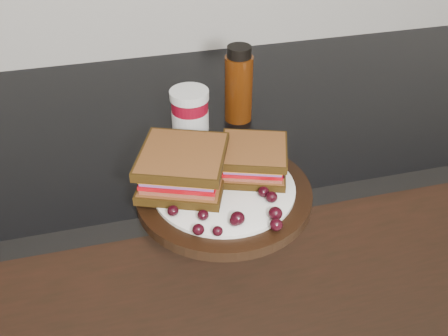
# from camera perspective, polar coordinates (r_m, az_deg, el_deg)

# --- Properties ---
(base_cabinets) EXTENTS (3.96, 0.58, 0.86)m
(base_cabinets) POSITION_cam_1_polar(r_m,az_deg,el_deg) (1.33, -3.92, -11.54)
(base_cabinets) COLOR black
(base_cabinets) RESTS_ON ground_plane
(countertop) EXTENTS (3.98, 0.60, 0.04)m
(countertop) POSITION_cam_1_polar(r_m,az_deg,el_deg) (1.04, -4.92, 5.32)
(countertop) COLOR black
(countertop) RESTS_ON base_cabinets
(plate) EXTENTS (0.28, 0.28, 0.02)m
(plate) POSITION_cam_1_polar(r_m,az_deg,el_deg) (0.80, 0.00, -2.95)
(plate) COLOR black
(plate) RESTS_ON countertop
(sandwich_left) EXTENTS (0.17, 0.17, 0.06)m
(sandwich_left) POSITION_cam_1_polar(r_m,az_deg,el_deg) (0.78, -4.69, 0.03)
(sandwich_left) COLOR brown
(sandwich_left) RESTS_ON plate
(sandwich_right) EXTENTS (0.13, 0.13, 0.05)m
(sandwich_right) POSITION_cam_1_polar(r_m,az_deg,el_deg) (0.81, 3.39, 0.98)
(sandwich_right) COLOR brown
(sandwich_right) RESTS_ON plate
(grape_0) EXTENTS (0.02, 0.02, 0.02)m
(grape_0) POSITION_cam_1_polar(r_m,az_deg,el_deg) (0.74, -5.86, -4.89)
(grape_0) COLOR black
(grape_0) RESTS_ON plate
(grape_1) EXTENTS (0.02, 0.02, 0.02)m
(grape_1) POSITION_cam_1_polar(r_m,az_deg,el_deg) (0.73, -2.41, -5.40)
(grape_1) COLOR black
(grape_1) RESTS_ON plate
(grape_2) EXTENTS (0.02, 0.02, 0.02)m
(grape_2) POSITION_cam_1_polar(r_m,az_deg,el_deg) (0.70, -2.95, -7.04)
(grape_2) COLOR black
(grape_2) RESTS_ON plate
(grape_3) EXTENTS (0.02, 0.02, 0.01)m
(grape_3) POSITION_cam_1_polar(r_m,az_deg,el_deg) (0.70, -0.74, -7.22)
(grape_3) COLOR black
(grape_3) RESTS_ON plate
(grape_4) EXTENTS (0.02, 0.02, 0.02)m
(grape_4) POSITION_cam_1_polar(r_m,az_deg,el_deg) (0.72, 1.57, -5.76)
(grape_4) COLOR black
(grape_4) RESTS_ON plate
(grape_5) EXTENTS (0.02, 0.02, 0.02)m
(grape_5) POSITION_cam_1_polar(r_m,az_deg,el_deg) (0.72, 1.26, -6.05)
(grape_5) COLOR black
(grape_5) RESTS_ON plate
(grape_6) EXTENTS (0.02, 0.02, 0.02)m
(grape_6) POSITION_cam_1_polar(r_m,az_deg,el_deg) (0.71, 5.98, -6.46)
(grape_6) COLOR black
(grape_6) RESTS_ON plate
(grape_7) EXTENTS (0.02, 0.02, 0.02)m
(grape_7) POSITION_cam_1_polar(r_m,az_deg,el_deg) (0.73, 5.89, -5.19)
(grape_7) COLOR black
(grape_7) RESTS_ON plate
(grape_8) EXTENTS (0.02, 0.02, 0.02)m
(grape_8) POSITION_cam_1_polar(r_m,az_deg,el_deg) (0.76, 5.46, -3.33)
(grape_8) COLOR black
(grape_8) RESTS_ON plate
(grape_9) EXTENTS (0.02, 0.02, 0.02)m
(grape_9) POSITION_cam_1_polar(r_m,az_deg,el_deg) (0.77, 4.54, -2.73)
(grape_9) COLOR black
(grape_9) RESTS_ON plate
(grape_10) EXTENTS (0.02, 0.02, 0.02)m
(grape_10) POSITION_cam_1_polar(r_m,az_deg,el_deg) (0.80, 6.27, -1.18)
(grape_10) COLOR black
(grape_10) RESTS_ON plate
(grape_11) EXTENTS (0.02, 0.02, 0.02)m
(grape_11) POSITION_cam_1_polar(r_m,az_deg,el_deg) (0.80, 4.76, -0.64)
(grape_11) COLOR black
(grape_11) RESTS_ON plate
(grape_12) EXTENTS (0.02, 0.02, 0.02)m
(grape_12) POSITION_cam_1_polar(r_m,az_deg,el_deg) (0.82, 4.40, 0.21)
(grape_12) COLOR black
(grape_12) RESTS_ON plate
(grape_13) EXTENTS (0.02, 0.02, 0.01)m
(grape_13) POSITION_cam_1_polar(r_m,az_deg,el_deg) (0.85, 3.23, 1.49)
(grape_13) COLOR black
(grape_13) RESTS_ON plate
(grape_14) EXTENTS (0.02, 0.02, 0.02)m
(grape_14) POSITION_cam_1_polar(r_m,az_deg,el_deg) (0.81, -5.13, -0.50)
(grape_14) COLOR black
(grape_14) RESTS_ON plate
(grape_15) EXTENTS (0.02, 0.02, 0.02)m
(grape_15) POSITION_cam_1_polar(r_m,az_deg,el_deg) (0.79, -4.55, -1.25)
(grape_15) COLOR black
(grape_15) RESTS_ON plate
(grape_16) EXTENTS (0.02, 0.02, 0.02)m
(grape_16) POSITION_cam_1_polar(r_m,az_deg,el_deg) (0.78, -6.02, -2.07)
(grape_16) COLOR black
(grape_16) RESTS_ON plate
(grape_17) EXTENTS (0.02, 0.02, 0.02)m
(grape_17) POSITION_cam_1_polar(r_m,az_deg,el_deg) (0.77, -5.25, -2.77)
(grape_17) COLOR black
(grape_17) RESTS_ON plate
(grape_18) EXTENTS (0.02, 0.02, 0.02)m
(grape_18) POSITION_cam_1_polar(r_m,az_deg,el_deg) (0.80, -5.60, -0.61)
(grape_18) COLOR black
(grape_18) RESTS_ON plate
(grape_19) EXTENTS (0.02, 0.02, 0.02)m
(grape_19) POSITION_cam_1_polar(r_m,az_deg,el_deg) (0.81, -5.47, -0.59)
(grape_19) COLOR black
(grape_19) RESTS_ON plate
(grape_20) EXTENTS (0.02, 0.02, 0.02)m
(grape_20) POSITION_cam_1_polar(r_m,az_deg,el_deg) (0.77, -4.29, -2.41)
(grape_20) COLOR black
(grape_20) RESTS_ON plate
(condiment_jar) EXTENTS (0.08, 0.08, 0.10)m
(condiment_jar) POSITION_cam_1_polar(r_m,az_deg,el_deg) (0.92, -3.89, 5.92)
(condiment_jar) COLOR maroon
(condiment_jar) RESTS_ON countertop
(oil_bottle) EXTENTS (0.07, 0.07, 0.15)m
(oil_bottle) POSITION_cam_1_polar(r_m,az_deg,el_deg) (0.98, 1.69, 9.58)
(oil_bottle) COLOR #451D06
(oil_bottle) RESTS_ON countertop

